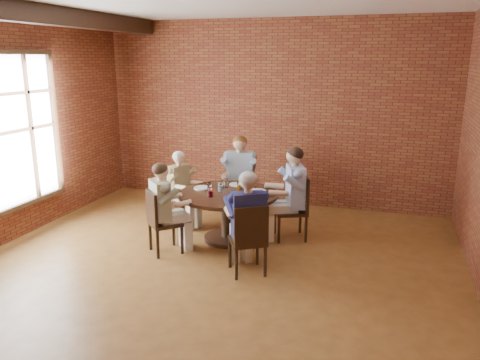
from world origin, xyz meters
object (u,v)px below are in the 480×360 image
(diner_c, at_px, (181,189))
(diner_d, at_px, (165,208))
(chair_c, at_px, (179,196))
(diner_a, at_px, (291,194))
(chair_b, at_px, (240,186))
(diner_b, at_px, (239,177))
(chair_d, at_px, (160,219))
(diner_e, at_px, (247,223))
(chair_a, at_px, (297,205))
(dining_table, at_px, (228,207))
(chair_e, at_px, (249,237))
(smartphone, at_px, (234,202))

(diner_c, distance_m, diner_d, 1.12)
(chair_c, bearing_deg, diner_a, -69.27)
(chair_b, relative_size, diner_b, 0.69)
(chair_d, xyz_separation_m, diner_e, (1.36, -0.22, 0.17))
(diner_c, distance_m, diner_e, 2.06)
(chair_a, distance_m, chair_b, 1.41)
(diner_a, bearing_deg, chair_a, 90.00)
(dining_table, distance_m, chair_b, 1.21)
(diner_b, distance_m, diner_c, 1.05)
(chair_a, height_order, chair_d, chair_a)
(dining_table, height_order, diner_c, diner_c)
(chair_c, bearing_deg, chair_a, -68.12)
(chair_a, bearing_deg, diner_e, -37.65)
(chair_d, xyz_separation_m, chair_e, (1.40, -0.29, 0.01))
(chair_a, height_order, chair_b, same)
(diner_d, bearing_deg, diner_b, -61.24)
(chair_b, xyz_separation_m, chair_c, (-0.82, -0.78, -0.04))
(dining_table, distance_m, diner_b, 1.13)
(diner_d, relative_size, chair_e, 1.38)
(diner_b, xyz_separation_m, chair_c, (-0.84, -0.69, -0.22))
(chair_a, xyz_separation_m, diner_d, (-1.67, -1.11, 0.12))
(smartphone, bearing_deg, chair_c, 166.14)
(chair_a, bearing_deg, diner_a, -90.00)
(diner_a, bearing_deg, diner_c, -113.26)
(chair_c, height_order, chair_e, chair_e)
(chair_b, height_order, chair_e, chair_b)
(dining_table, bearing_deg, diner_d, -134.94)
(diner_b, distance_m, diner_d, 1.88)
(chair_d, height_order, chair_e, chair_e)
(diner_b, bearing_deg, smartphone, -84.20)
(diner_b, distance_m, smartphone, 1.56)
(diner_d, bearing_deg, chair_c, -29.32)
(dining_table, relative_size, chair_c, 1.68)
(diner_a, distance_m, diner_b, 1.28)
(chair_b, height_order, diner_e, diner_e)
(diner_a, height_order, chair_b, diner_a)
(chair_a, bearing_deg, dining_table, -90.00)
(dining_table, bearing_deg, diner_a, 22.67)
(dining_table, bearing_deg, diner_b, 99.19)
(chair_c, relative_size, diner_c, 0.71)
(chair_a, height_order, smartphone, chair_a)
(diner_a, height_order, chair_c, diner_a)
(diner_a, relative_size, chair_c, 1.60)
(chair_c, bearing_deg, chair_b, -24.21)
(chair_b, xyz_separation_m, diner_d, (-0.51, -1.90, 0.12))
(chair_a, bearing_deg, chair_b, -146.97)
(diner_a, bearing_deg, diner_e, -34.41)
(chair_b, bearing_deg, chair_d, -115.29)
(chair_a, height_order, diner_a, diner_a)
(chair_a, distance_m, chair_c, 1.98)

